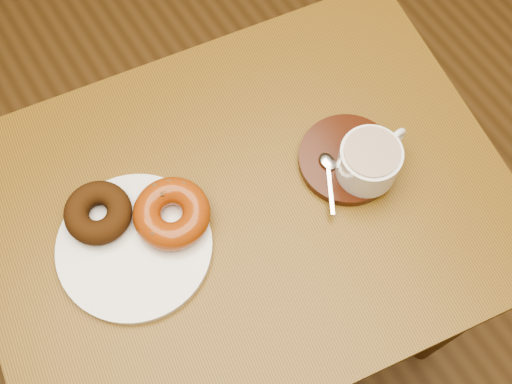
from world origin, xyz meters
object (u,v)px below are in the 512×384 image
cafe_table (246,231)px  coffee_cup (370,161)px  saucer (347,159)px  donut_plate (135,246)px

cafe_table → coffee_cup: coffee_cup is taller
cafe_table → saucer: (0.17, -0.02, 0.12)m
cafe_table → donut_plate: 0.21m
donut_plate → saucer: bearing=-8.6°
cafe_table → coffee_cup: (0.18, -0.06, 0.16)m
saucer → coffee_cup: size_ratio=1.25×
donut_plate → coffee_cup: bearing=-13.5°
donut_plate → saucer: size_ratio=1.50×
cafe_table → saucer: saucer is taller
cafe_table → coffee_cup: bearing=-8.9°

